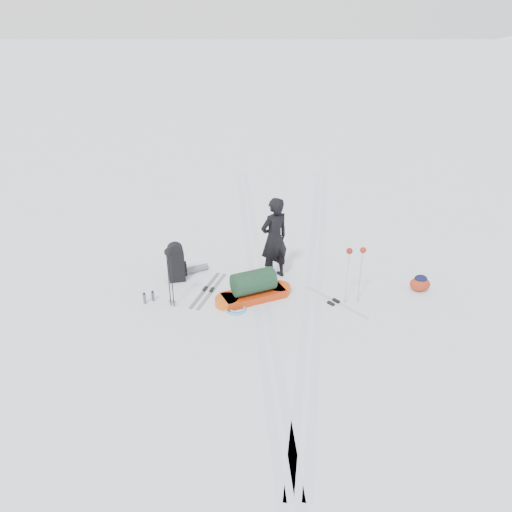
{
  "coord_description": "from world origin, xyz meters",
  "views": [
    {
      "loc": [
        -0.1,
        -9.12,
        5.54
      ],
      "look_at": [
        -0.09,
        0.11,
        0.95
      ],
      "focal_mm": 35.0,
      "sensor_mm": 36.0,
      "label": 1
    }
  ],
  "objects_px": {
    "skier": "(274,239)",
    "expedition_rucksack": "(179,263)",
    "pulk_sled": "(253,288)",
    "ski_poles_black": "(169,259)"
  },
  "relations": [
    {
      "from": "pulk_sled",
      "to": "expedition_rucksack",
      "type": "xyz_separation_m",
      "value": [
        -1.68,
        0.86,
        0.17
      ]
    },
    {
      "from": "skier",
      "to": "pulk_sled",
      "type": "relative_size",
      "value": 1.09
    },
    {
      "from": "ski_poles_black",
      "to": "skier",
      "type": "bearing_deg",
      "value": 6.14
    },
    {
      "from": "skier",
      "to": "expedition_rucksack",
      "type": "height_order",
      "value": "skier"
    },
    {
      "from": "skier",
      "to": "ski_poles_black",
      "type": "xyz_separation_m",
      "value": [
        -2.14,
        -1.25,
        0.12
      ]
    },
    {
      "from": "expedition_rucksack",
      "to": "pulk_sled",
      "type": "bearing_deg",
      "value": -39.7
    },
    {
      "from": "skier",
      "to": "expedition_rucksack",
      "type": "bearing_deg",
      "value": -30.32
    },
    {
      "from": "expedition_rucksack",
      "to": "ski_poles_black",
      "type": "bearing_deg",
      "value": -102.55
    },
    {
      "from": "skier",
      "to": "pulk_sled",
      "type": "xyz_separation_m",
      "value": [
        -0.46,
        -0.96,
        -0.71
      ]
    },
    {
      "from": "skier",
      "to": "expedition_rucksack",
      "type": "distance_m",
      "value": 2.21
    }
  ]
}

